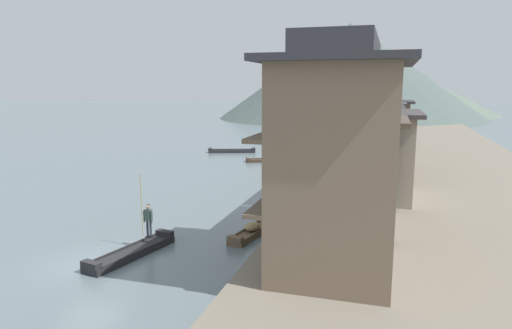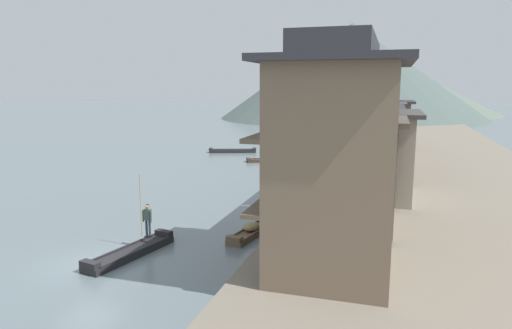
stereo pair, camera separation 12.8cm
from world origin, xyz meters
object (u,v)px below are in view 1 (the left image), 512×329
at_px(mooring_post_dock_near, 275,228).
at_px(house_waterfront_far, 374,127).
at_px(boat_midriver_drifting, 232,151).
at_px(mooring_post_dock_mid, 312,182).
at_px(boat_moored_third, 305,142).
at_px(house_waterfront_tall, 368,149).
at_px(house_waterfront_end, 380,123).
at_px(boat_moored_second, 265,160).
at_px(house_waterfront_narrow, 368,136).
at_px(boat_foreground_poled, 132,252).
at_px(boatman_person, 148,217).
at_px(boat_moored_far, 285,190).
at_px(house_waterfront_second, 351,165).
at_px(house_waterfront_nearest, 337,158).
at_px(boat_moored_nearest, 252,231).

bearing_deg(mooring_post_dock_near, house_waterfront_far, 82.36).
height_order(boat_midriver_drifting, mooring_post_dock_mid, mooring_post_dock_mid).
height_order(boat_moored_third, boat_midriver_drifting, boat_moored_third).
bearing_deg(house_waterfront_tall, house_waterfront_end, 89.50).
height_order(boat_moored_second, house_waterfront_narrow, house_waterfront_narrow).
distance_m(boat_moored_third, mooring_post_dock_near, 39.96).
height_order(boat_foreground_poled, boatman_person, boatman_person).
bearing_deg(mooring_post_dock_near, house_waterfront_tall, 69.33).
bearing_deg(mooring_post_dock_mid, house_waterfront_tall, -9.24).
bearing_deg(house_waterfront_end, boat_moored_second, -145.28).
distance_m(boat_moored_third, boat_moored_far, 28.30).
relative_size(boat_foreground_poled, house_waterfront_second, 0.82).
distance_m(house_waterfront_second, mooring_post_dock_near, 5.24).
distance_m(boatman_person, boat_moored_second, 25.57).
bearing_deg(boat_moored_far, boat_midriver_drifting, 120.65).
distance_m(house_waterfront_far, mooring_post_dock_near, 25.89).
bearing_deg(house_waterfront_nearest, boat_midriver_drifting, 116.26).
relative_size(house_waterfront_nearest, mooring_post_dock_mid, 9.98).
distance_m(boat_moored_second, boat_midriver_drifting, 7.40).
bearing_deg(house_waterfront_second, boatman_person, -150.67).
bearing_deg(house_waterfront_narrow, boat_midriver_drifting, 144.56).
height_order(house_waterfront_tall, mooring_post_dock_mid, house_waterfront_tall).
bearing_deg(boat_midriver_drifting, boat_moored_nearest, -68.27).
bearing_deg(boat_moored_second, boat_moored_far, -68.23).
bearing_deg(boat_moored_third, boat_moored_nearest, -83.40).
bearing_deg(house_waterfront_second, house_waterfront_far, 89.40).
height_order(boat_moored_nearest, boat_moored_third, boat_moored_nearest).
bearing_deg(boat_foreground_poled, house_waterfront_tall, 52.96).
distance_m(house_waterfront_tall, house_waterfront_far, 15.72).
relative_size(boat_moored_nearest, house_waterfront_narrow, 0.49).
bearing_deg(house_waterfront_nearest, mooring_post_dock_mid, 103.34).
bearing_deg(house_waterfront_nearest, house_waterfront_end, 88.74).
height_order(house_waterfront_far, mooring_post_dock_near, house_waterfront_far).
relative_size(boatman_person, mooring_post_dock_near, 4.18).
bearing_deg(boat_moored_third, boat_moored_far, -82.34).
xyz_separation_m(boatman_person, boat_moored_nearest, (4.14, 3.22, -1.32)).
bearing_deg(boatman_person, house_waterfront_tall, 50.99).
relative_size(boat_midriver_drifting, house_waterfront_second, 0.89).
distance_m(boat_moored_third, boat_midriver_drifting, 12.53).
bearing_deg(house_waterfront_tall, house_waterfront_far, 91.02).
bearing_deg(boat_midriver_drifting, boatman_person, -77.52).
bearing_deg(mooring_post_dock_near, house_waterfront_narrow, 79.54).
distance_m(house_waterfront_nearest, house_waterfront_narrow, 20.48).
height_order(boatman_person, house_waterfront_far, house_waterfront_far).
xyz_separation_m(boat_moored_third, house_waterfront_narrow, (9.21, -21.89, 3.36)).
height_order(boatman_person, boat_moored_nearest, boatman_person).
bearing_deg(boat_moored_nearest, house_waterfront_narrow, 73.46).
height_order(boat_moored_third, mooring_post_dock_near, mooring_post_dock_near).
relative_size(boat_moored_third, house_waterfront_narrow, 0.56).
bearing_deg(boatman_person, boat_moored_third, 90.38).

